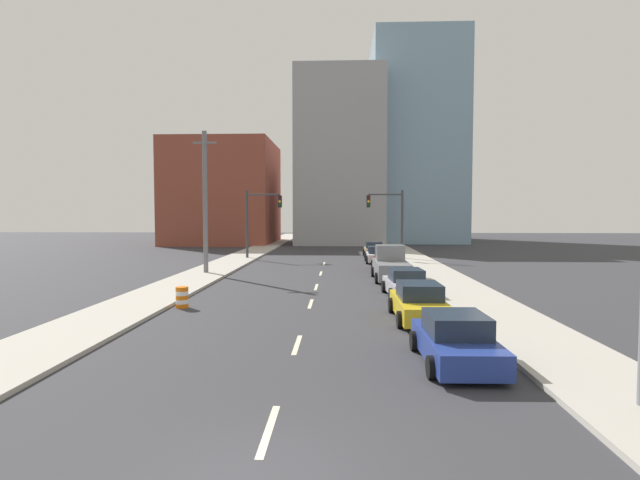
# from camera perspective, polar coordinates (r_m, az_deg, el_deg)

# --- Properties ---
(sidewalk_left) EXTENTS (3.35, 90.85, 0.15)m
(sidewalk_left) POSITION_cam_1_polar(r_m,az_deg,el_deg) (53.96, -7.62, -1.37)
(sidewalk_left) COLOR #ADA89E
(sidewalk_left) RESTS_ON ground
(sidewalk_right) EXTENTS (3.35, 90.85, 0.15)m
(sidewalk_right) POSITION_cam_1_polar(r_m,az_deg,el_deg) (53.54, 9.42, -1.42)
(sidewalk_right) COLOR #ADA89E
(sidewalk_right) RESTS_ON ground
(lane_stripe_at_2m) EXTENTS (0.16, 2.40, 0.01)m
(lane_stripe_at_2m) POSITION_cam_1_polar(r_m,az_deg,el_deg) (10.55, -5.87, -20.75)
(lane_stripe_at_2m) COLOR beige
(lane_stripe_at_2m) RESTS_ON ground
(lane_stripe_at_8m) EXTENTS (0.16, 2.40, 0.01)m
(lane_stripe_at_8m) POSITION_cam_1_polar(r_m,az_deg,el_deg) (16.53, -2.64, -11.84)
(lane_stripe_at_8m) COLOR beige
(lane_stripe_at_8m) RESTS_ON ground
(lane_stripe_at_16m) EXTENTS (0.16, 2.40, 0.01)m
(lane_stripe_at_16m) POSITION_cam_1_polar(r_m,az_deg,el_deg) (23.63, -1.07, -7.29)
(lane_stripe_at_16m) COLOR beige
(lane_stripe_at_16m) RESTS_ON ground
(lane_stripe_at_21m) EXTENTS (0.16, 2.40, 0.01)m
(lane_stripe_at_21m) POSITION_cam_1_polar(r_m,az_deg,el_deg) (28.84, -0.44, -5.39)
(lane_stripe_at_21m) COLOR beige
(lane_stripe_at_21m) RESTS_ON ground
(lane_stripe_at_27m) EXTENTS (0.16, 2.40, 0.01)m
(lane_stripe_at_27m) POSITION_cam_1_polar(r_m,az_deg,el_deg) (35.25, 0.09, -3.84)
(lane_stripe_at_27m) COLOR beige
(lane_stripe_at_27m) RESTS_ON ground
(lane_stripe_at_34m) EXTENTS (0.16, 2.40, 0.01)m
(lane_stripe_at_34m) POSITION_cam_1_polar(r_m,az_deg,el_deg) (42.14, 0.47, -2.70)
(lane_stripe_at_34m) COLOR beige
(lane_stripe_at_34m) RESTS_ON ground
(building_brick_left) EXTENTS (14.00, 16.00, 14.06)m
(building_brick_left) POSITION_cam_1_polar(r_m,az_deg,el_deg) (71.71, -10.88, 5.27)
(building_brick_left) COLOR brown
(building_brick_left) RESTS_ON ground
(building_office_center) EXTENTS (12.00, 20.00, 23.42)m
(building_office_center) POSITION_cam_1_polar(r_m,az_deg,el_deg) (74.13, 2.28, 8.88)
(building_office_center) COLOR #99999E
(building_office_center) RESTS_ON ground
(building_glass_right) EXTENTS (13.00, 20.00, 29.52)m
(building_glass_right) POSITION_cam_1_polar(r_m,az_deg,el_deg) (79.23, 10.58, 10.67)
(building_glass_right) COLOR #7A9EB7
(building_glass_right) RESTS_ON ground
(traffic_signal_left) EXTENTS (3.35, 0.35, 6.34)m
(traffic_signal_left) POSITION_cam_1_polar(r_m,az_deg,el_deg) (46.26, -7.27, 2.79)
(traffic_signal_left) COLOR #38383D
(traffic_signal_left) RESTS_ON ground
(traffic_signal_right) EXTENTS (3.35, 0.35, 6.34)m
(traffic_signal_right) POSITION_cam_1_polar(r_m,az_deg,el_deg) (45.84, 8.26, 2.78)
(traffic_signal_right) COLOR #38383D
(traffic_signal_right) RESTS_ON ground
(utility_pole_left_mid) EXTENTS (1.60, 0.32, 9.88)m
(utility_pole_left_mid) POSITION_cam_1_polar(r_m,az_deg,el_deg) (35.37, -12.99, 4.32)
(utility_pole_left_mid) COLOR slate
(utility_pole_left_mid) RESTS_ON ground
(traffic_barrel) EXTENTS (0.56, 0.56, 0.95)m
(traffic_barrel) POSITION_cam_1_polar(r_m,az_deg,el_deg) (23.41, -15.49, -6.33)
(traffic_barrel) COLOR orange
(traffic_barrel) RESTS_ON ground
(sedan_blue) EXTENTS (2.19, 4.32, 1.44)m
(sedan_blue) POSITION_cam_1_polar(r_m,az_deg,el_deg) (14.89, 15.27, -11.07)
(sedan_blue) COLOR navy
(sedan_blue) RESTS_ON ground
(sedan_yellow) EXTENTS (2.15, 4.71, 1.49)m
(sedan_yellow) POSITION_cam_1_polar(r_m,az_deg,el_deg) (20.41, 11.26, -7.09)
(sedan_yellow) COLOR gold
(sedan_yellow) RESTS_ON ground
(sedan_silver) EXTENTS (2.28, 4.34, 1.42)m
(sedan_silver) POSITION_cam_1_polar(r_m,az_deg,el_deg) (25.91, 9.80, -4.97)
(sedan_silver) COLOR #B2B2BC
(sedan_silver) RESTS_ON ground
(pickup_truck_gray) EXTENTS (2.33, 5.32, 2.18)m
(pickup_truck_gray) POSITION_cam_1_polar(r_m,az_deg,el_deg) (32.18, 8.11, -2.97)
(pickup_truck_gray) COLOR slate
(pickup_truck_gray) RESTS_ON ground
(sedan_maroon) EXTENTS (2.31, 4.35, 1.52)m
(sedan_maroon) POSITION_cam_1_polar(r_m,az_deg,el_deg) (37.49, 7.51, -2.39)
(sedan_maroon) COLOR maroon
(sedan_maroon) RESTS_ON ground
(sedan_white) EXTENTS (2.05, 4.25, 1.39)m
(sedan_white) POSITION_cam_1_polar(r_m,az_deg,el_deg) (43.18, 6.54, -1.72)
(sedan_white) COLOR silver
(sedan_white) RESTS_ON ground
(sedan_tan) EXTENTS (2.03, 4.25, 1.46)m
(sedan_tan) POSITION_cam_1_polar(r_m,az_deg,el_deg) (48.94, 6.17, -1.12)
(sedan_tan) COLOR tan
(sedan_tan) RESTS_ON ground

